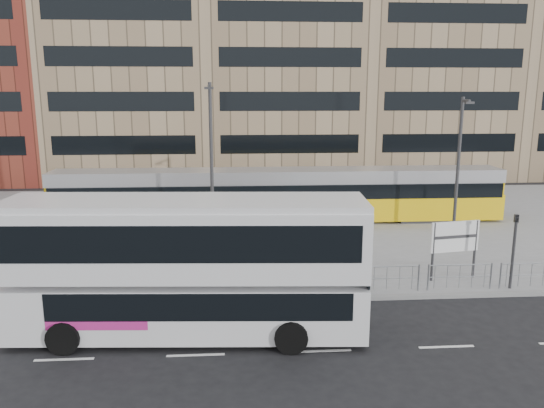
{
  "coord_description": "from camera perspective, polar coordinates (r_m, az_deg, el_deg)",
  "views": [
    {
      "loc": [
        -0.66,
        -19.25,
        8.04
      ],
      "look_at": [
        1.07,
        6.0,
        2.64
      ],
      "focal_mm": 35.0,
      "sensor_mm": 36.0,
      "label": 1
    }
  ],
  "objects": [
    {
      "name": "ground",
      "position": [
        20.87,
        -1.83,
        -10.62
      ],
      "size": [
        120.0,
        120.0,
        0.0
      ],
      "primitive_type": "plane",
      "color": "black",
      "rests_on": "ground"
    },
    {
      "name": "plaza",
      "position": [
        32.25,
        -2.63,
        -2.26
      ],
      "size": [
        64.0,
        24.0,
        0.15
      ],
      "primitive_type": "cube",
      "color": "gray",
      "rests_on": "ground"
    },
    {
      "name": "kerb",
      "position": [
        20.88,
        -1.84,
        -10.38
      ],
      "size": [
        64.0,
        0.25,
        0.17
      ],
      "primitive_type": "cube",
      "color": "gray",
      "rests_on": "ground"
    },
    {
      "name": "building_row",
      "position": [
        53.78,
        -1.63,
        17.24
      ],
      "size": [
        70.4,
        18.4,
        31.2
      ],
      "color": "maroon",
      "rests_on": "ground"
    },
    {
      "name": "pedestrian_barrier",
      "position": [
        21.14,
        3.57,
        -7.48
      ],
      "size": [
        32.07,
        0.07,
        1.1
      ],
      "color": "gray",
      "rests_on": "plaza"
    },
    {
      "name": "road_markings",
      "position": [
        17.31,
        2.12,
        -15.61
      ],
      "size": [
        62.0,
        0.12,
        0.01
      ],
      "primitive_type": "cube",
      "color": "white",
      "rests_on": "ground"
    },
    {
      "name": "double_decker_bus",
      "position": [
        17.69,
        -9.14,
        -6.3
      ],
      "size": [
        11.78,
        3.52,
        4.65
      ],
      "rotation": [
        0.0,
        0.0,
        -0.06
      ],
      "color": "silver",
      "rests_on": "ground"
    },
    {
      "name": "tram",
      "position": [
        32.58,
        0.79,
        0.95
      ],
      "size": [
        27.4,
        2.74,
        3.23
      ],
      "rotation": [
        0.0,
        0.0,
        -0.0
      ],
      "color": "yellow",
      "rests_on": "plaza"
    },
    {
      "name": "station_sign",
      "position": [
        23.74,
        19.07,
        -3.6
      ],
      "size": [
        2.19,
        0.44,
        2.53
      ],
      "rotation": [
        0.0,
        0.0,
        0.16
      ],
      "color": "#2D2D30",
      "rests_on": "plaza"
    },
    {
      "name": "ad_panel",
      "position": [
        21.37,
        8.94,
        -7.26
      ],
      "size": [
        0.78,
        0.3,
        1.5
      ],
      "rotation": [
        0.0,
        0.0,
        -0.31
      ],
      "color": "#2D2D30",
      "rests_on": "plaza"
    },
    {
      "name": "pedestrian",
      "position": [
        27.53,
        -2.95,
        -2.5
      ],
      "size": [
        0.72,
        0.85,
        1.96
      ],
      "primitive_type": "imported",
      "rotation": [
        0.0,
        0.0,
        1.15
      ],
      "color": "black",
      "rests_on": "plaza"
    },
    {
      "name": "traffic_light_west",
      "position": [
        20.86,
        -12.65,
        -4.72
      ],
      "size": [
        0.2,
        0.23,
        3.1
      ],
      "rotation": [
        0.0,
        0.0,
        -0.2
      ],
      "color": "#2D2D30",
      "rests_on": "plaza"
    },
    {
      "name": "traffic_light_east",
      "position": [
        23.42,
        24.61,
        -3.71
      ],
      "size": [
        0.18,
        0.21,
        3.1
      ],
      "rotation": [
        0.0,
        0.0,
        -0.08
      ],
      "color": "#2D2D30",
      "rests_on": "plaza"
    },
    {
      "name": "lamp_post_west",
      "position": [
        27.76,
        -6.54,
        5.05
      ],
      "size": [
        0.45,
        1.04,
        8.34
      ],
      "color": "#2D2D30",
      "rests_on": "plaza"
    },
    {
      "name": "lamp_post_east",
      "position": [
        30.78,
        19.46,
        4.42
      ],
      "size": [
        0.45,
        1.04,
        7.6
      ],
      "color": "#2D2D30",
      "rests_on": "plaza"
    }
  ]
}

